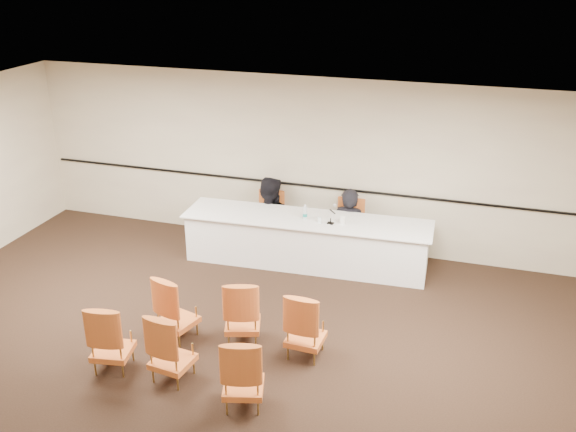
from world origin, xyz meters
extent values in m
plane|color=black|center=(0.00, 0.00, 0.00)|extent=(10.00, 10.00, 0.00)
plane|color=white|center=(0.00, 0.00, 3.00)|extent=(10.00, 10.00, 0.00)
cube|color=beige|center=(0.00, 4.00, 1.50)|extent=(10.00, 0.04, 3.00)
cube|color=black|center=(0.00, 3.96, 1.10)|extent=(9.80, 0.04, 0.03)
imported|color=black|center=(0.94, 3.78, 0.34)|extent=(0.64, 0.44, 1.71)
imported|color=black|center=(-0.50, 3.72, 0.35)|extent=(0.93, 0.74, 1.84)
cube|color=white|center=(0.86, 3.16, 0.83)|extent=(0.34, 0.29, 0.00)
cylinder|color=white|center=(0.61, 3.05, 0.88)|extent=(0.07, 0.07, 0.10)
cylinder|color=white|center=(0.97, 3.12, 0.90)|extent=(0.11, 0.11, 0.14)
camera|label=1|loc=(2.98, -6.20, 4.97)|focal=40.00mm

